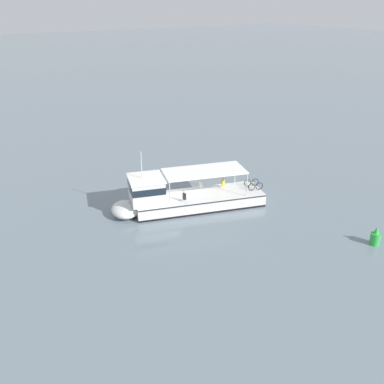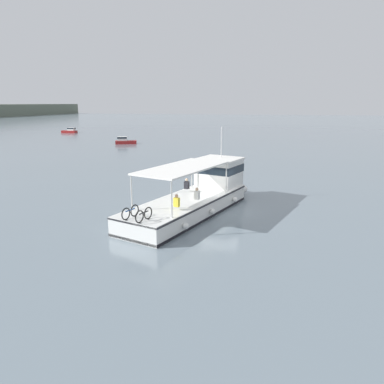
{
  "view_description": "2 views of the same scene",
  "coord_description": "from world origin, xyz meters",
  "views": [
    {
      "loc": [
        16.42,
        28.58,
        16.15
      ],
      "look_at": [
        -1.44,
        1.66,
        1.4
      ],
      "focal_mm": 40.07,
      "sensor_mm": 36.0,
      "label": 1
    },
    {
      "loc": [
        -23.24,
        -3.54,
        7.0
      ],
      "look_at": [
        -1.44,
        1.66,
        1.4
      ],
      "focal_mm": 33.53,
      "sensor_mm": 36.0,
      "label": 2
    }
  ],
  "objects": [
    {
      "name": "ground_plane",
      "position": [
        0.0,
        0.0,
        0.0
      ],
      "size": [
        400.0,
        400.0,
        0.0
      ],
      "primitive_type": "plane",
      "color": "slate"
    },
    {
      "name": "channel_buoy",
      "position": [
        -9.02,
        13.84,
        0.57
      ],
      "size": [
        0.7,
        0.7,
        1.4
      ],
      "color": "green",
      "rests_on": "ground"
    },
    {
      "name": "ferry_main",
      "position": [
        -0.47,
        1.35,
        1.02
      ],
      "size": [
        13.04,
        6.83,
        5.32
      ],
      "color": "white",
      "rests_on": "ground"
    }
  ]
}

